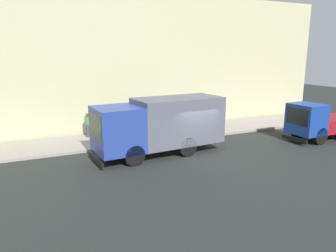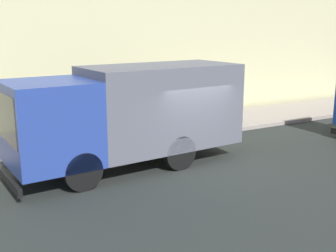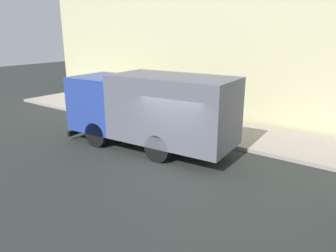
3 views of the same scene
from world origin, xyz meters
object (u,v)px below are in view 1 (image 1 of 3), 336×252
street_sign_post (152,116)px  pedestrian_walking (88,125)px  large_utility_truck (160,124)px  small_flatbed_truck (320,122)px  pedestrian_standing (131,128)px

street_sign_post → pedestrian_walking: bearing=54.6°
large_utility_truck → pedestrian_walking: 5.80m
pedestrian_walking → street_sign_post: 4.38m
small_flatbed_truck → pedestrian_walking: bearing=63.4°
large_utility_truck → street_sign_post: large_utility_truck is taller
large_utility_truck → street_sign_post: (2.35, -0.42, -0.01)m
pedestrian_standing → street_sign_post: (-0.48, -1.24, 0.74)m
small_flatbed_truck → pedestrian_standing: (4.30, 11.50, -0.17)m
pedestrian_walking → pedestrian_standing: 3.04m
pedestrian_walking → pedestrian_standing: (-2.02, -2.27, 0.00)m
small_flatbed_truck → street_sign_post: size_ratio=2.05×
pedestrian_standing → pedestrian_walking: bearing=-80.7°
small_flatbed_truck → pedestrian_standing: size_ratio=3.41×
large_utility_truck → pedestrian_walking: (4.85, 3.10, -0.75)m
large_utility_truck → small_flatbed_truck: size_ratio=1.35×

